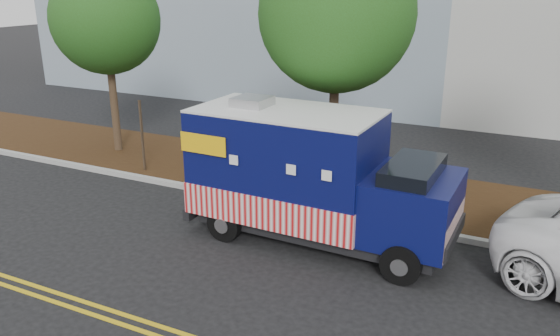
% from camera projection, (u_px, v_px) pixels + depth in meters
% --- Properties ---
extents(ground, '(120.00, 120.00, 0.00)m').
position_uv_depth(ground, '(268.00, 229.00, 13.58)').
color(ground, black).
rests_on(ground, ground).
extents(curb, '(120.00, 0.18, 0.15)m').
position_uv_depth(curb, '(291.00, 206.00, 14.74)').
color(curb, '#9E9E99').
rests_on(curb, ground).
extents(mulch_strip, '(120.00, 4.00, 0.15)m').
position_uv_depth(mulch_strip, '(320.00, 182.00, 16.53)').
color(mulch_strip, black).
rests_on(mulch_strip, ground).
extents(centerline_near, '(120.00, 0.10, 0.01)m').
position_uv_depth(centerline_near, '(155.00, 325.00, 9.79)').
color(centerline_near, gold).
rests_on(centerline_near, ground).
extents(centerline_far, '(120.00, 0.10, 0.01)m').
position_uv_depth(centerline_far, '(146.00, 332.00, 9.58)').
color(centerline_far, gold).
rests_on(centerline_far, ground).
extents(tree_a, '(3.59, 3.59, 6.43)m').
position_uv_depth(tree_a, '(106.00, 20.00, 18.00)').
color(tree_a, '#38281C').
rests_on(tree_a, ground).
extents(tree_b, '(4.13, 4.13, 7.10)m').
position_uv_depth(tree_b, '(337.00, 14.00, 14.25)').
color(tree_b, '#38281C').
rests_on(tree_b, ground).
extents(sign_post, '(0.06, 0.06, 2.40)m').
position_uv_depth(sign_post, '(142.00, 138.00, 17.03)').
color(sign_post, '#473828').
rests_on(sign_post, ground).
extents(food_truck, '(6.30, 2.53, 3.28)m').
position_uv_depth(food_truck, '(308.00, 179.00, 12.67)').
color(food_truck, black).
rests_on(food_truck, ground).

